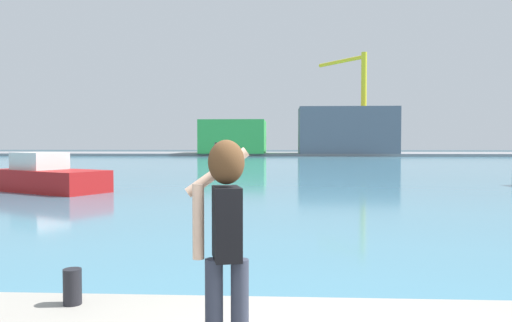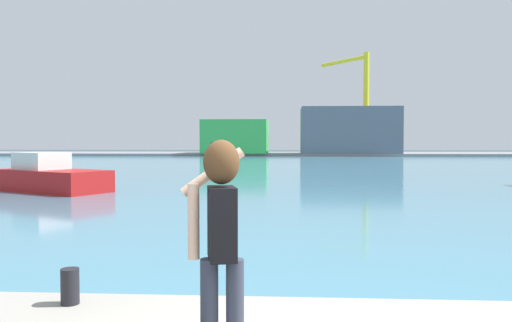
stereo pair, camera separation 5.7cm
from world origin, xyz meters
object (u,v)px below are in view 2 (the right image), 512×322
(warehouse_left, at_px, (236,137))
(port_crane, at_px, (360,92))
(harbor_bollard, at_px, (70,286))
(warehouse_right, at_px, (349,131))
(person_photographer, at_px, (220,227))
(boat_moored, at_px, (50,177))

(warehouse_left, distance_m, port_crane, 24.29)
(harbor_bollard, relative_size, warehouse_right, 0.02)
(warehouse_left, height_order, warehouse_right, warehouse_right)
(harbor_bollard, distance_m, port_crane, 88.03)
(person_photographer, height_order, warehouse_left, warehouse_left)
(harbor_bollard, relative_size, port_crane, 0.02)
(person_photographer, relative_size, harbor_bollard, 4.58)
(person_photographer, height_order, warehouse_right, warehouse_right)
(person_photographer, bearing_deg, port_crane, -22.69)
(port_crane, bearing_deg, boat_moored, -110.42)
(person_photographer, distance_m, warehouse_left, 87.78)
(port_crane, bearing_deg, harbor_bollard, -100.67)
(boat_moored, height_order, port_crane, port_crane)
(harbor_bollard, relative_size, boat_moored, 0.06)
(boat_moored, distance_m, warehouse_left, 68.14)
(person_photographer, bearing_deg, warehouse_left, -7.76)
(boat_moored, bearing_deg, warehouse_right, 98.12)
(port_crane, bearing_deg, person_photographer, -99.38)
(harbor_bollard, bearing_deg, boat_moored, 116.74)
(harbor_bollard, height_order, warehouse_left, warehouse_left)
(person_photographer, xyz_separation_m, boat_moored, (-10.86, 19.31, -1.00))
(person_photographer, bearing_deg, warehouse_right, -21.44)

